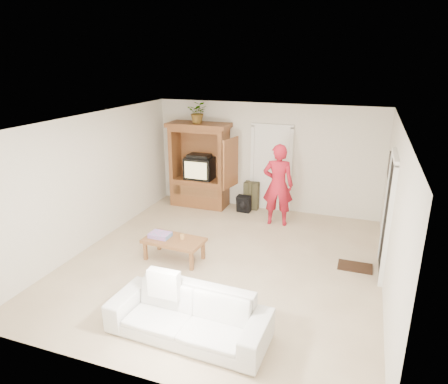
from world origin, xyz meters
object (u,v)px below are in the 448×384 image
at_px(coffee_table, 174,242).
at_px(armoire, 201,171).
at_px(man, 278,185).
at_px(sofa, 188,315).

bearing_deg(coffee_table, armoire, 106.98).
xyz_separation_m(man, coffee_table, (-1.43, -2.31, -0.57)).
bearing_deg(armoire, man, -15.22).
height_order(armoire, coffee_table, armoire).
distance_m(man, coffee_table, 2.77).
bearing_deg(man, coffee_table, 51.90).
bearing_deg(sofa, armoire, 113.42).
bearing_deg(man, armoire, -21.59).
distance_m(armoire, sofa, 5.13).
bearing_deg(sofa, coffee_table, 123.91).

